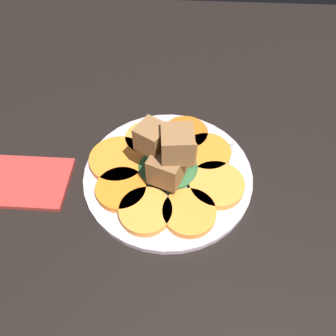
# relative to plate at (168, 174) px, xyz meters

# --- Properties ---
(table_slab) EXTENTS (1.20, 1.20, 0.02)m
(table_slab) POSITION_rel_plate_xyz_m (0.00, 0.00, -0.02)
(table_slab) COLOR black
(table_slab) RESTS_ON ground
(plate) EXTENTS (0.27, 0.27, 0.01)m
(plate) POSITION_rel_plate_xyz_m (0.00, 0.00, 0.00)
(plate) COLOR silver
(plate) RESTS_ON table_slab
(carrot_slice_0) EXTENTS (0.08, 0.08, 0.01)m
(carrot_slice_0) POSITION_rel_plate_xyz_m (-0.03, -0.08, 0.01)
(carrot_slice_0) COLOR orange
(carrot_slice_0) RESTS_ON plate
(carrot_slice_1) EXTENTS (0.07, 0.07, 0.01)m
(carrot_slice_1) POSITION_rel_plate_xyz_m (0.04, -0.06, 0.01)
(carrot_slice_1) COLOR orange
(carrot_slice_1) RESTS_ON plate
(carrot_slice_2) EXTENTS (0.09, 0.09, 0.01)m
(carrot_slice_2) POSITION_rel_plate_xyz_m (0.08, -0.02, 0.01)
(carrot_slice_2) COLOR orange
(carrot_slice_2) RESTS_ON plate
(carrot_slice_3) EXTENTS (0.08, 0.08, 0.01)m
(carrot_slice_3) POSITION_rel_plate_xyz_m (0.07, 0.04, 0.01)
(carrot_slice_3) COLOR orange
(carrot_slice_3) RESTS_ON plate
(carrot_slice_4) EXTENTS (0.08, 0.08, 0.01)m
(carrot_slice_4) POSITION_rel_plate_xyz_m (0.03, 0.08, 0.01)
(carrot_slice_4) COLOR orange
(carrot_slice_4) RESTS_ON plate
(carrot_slice_5) EXTENTS (0.08, 0.08, 0.01)m
(carrot_slice_5) POSITION_rel_plate_xyz_m (-0.03, 0.08, 0.01)
(carrot_slice_5) COLOR orange
(carrot_slice_5) RESTS_ON plate
(carrot_slice_6) EXTENTS (0.08, 0.08, 0.01)m
(carrot_slice_6) POSITION_rel_plate_xyz_m (-0.08, 0.02, 0.01)
(carrot_slice_6) COLOR #F9963A
(carrot_slice_6) RESTS_ON plate
(carrot_slice_7) EXTENTS (0.08, 0.08, 0.01)m
(carrot_slice_7) POSITION_rel_plate_xyz_m (-0.06, -0.04, 0.01)
(carrot_slice_7) COLOR orange
(carrot_slice_7) RESTS_ON plate
(center_pile) EXTENTS (0.10, 0.10, 0.11)m
(center_pile) POSITION_rel_plate_xyz_m (-0.00, 0.01, 0.05)
(center_pile) COLOR #2D6033
(center_pile) RESTS_ON plate
(fork) EXTENTS (0.19, 0.04, 0.00)m
(fork) POSITION_rel_plate_xyz_m (-0.02, -0.06, 0.01)
(fork) COLOR silver
(fork) RESTS_ON plate
(napkin) EXTENTS (0.16, 0.10, 0.01)m
(napkin) POSITION_rel_plate_xyz_m (0.24, 0.03, -0.00)
(napkin) COLOR #B2332D
(napkin) RESTS_ON table_slab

